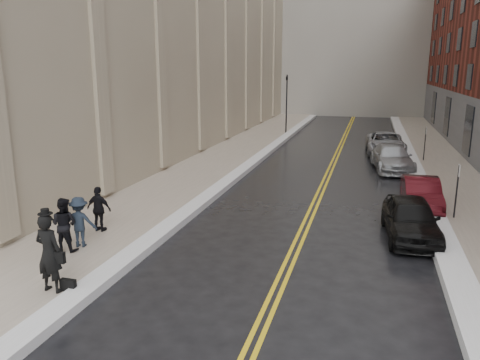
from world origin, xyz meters
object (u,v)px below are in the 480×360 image
Objects in this scene: car_black at (411,218)px; car_silver_far at (385,143)px; car_silver_near at (392,158)px; pedestrian_a at (64,224)px; car_maroon at (421,194)px; pedestrian_b at (80,222)px; pedestrian_main at (49,253)px; pedestrian_c at (99,209)px.

car_silver_far reaches higher than car_black.
car_silver_near is 2.90× the size of pedestrian_a.
car_black reaches higher than car_maroon.
pedestrian_a is 1.04× the size of pedestrian_b.
car_black is 11.55m from car_silver_near.
pedestrian_b reaches higher than car_silver_far.
pedestrian_a is at bearing -145.00° from car_maroon.
car_maroon is at bearing 75.31° from car_black.
car_maroon is 2.44× the size of pedestrian_b.
pedestrian_a is at bearing -56.53° from pedestrian_main.
pedestrian_main reaches higher than car_silver_far.
pedestrian_main is 1.21× the size of pedestrian_a.
car_black is at bearing -101.52° from car_maroon.
pedestrian_c is at bearing -119.94° from car_silver_far.
car_maroon is 13.43m from pedestrian_b.
pedestrian_main reaches higher than car_silver_near.
car_silver_far is 21.99m from pedestrian_c.
car_silver_near is (-0.91, 7.77, 0.06)m from car_maroon.
pedestrian_c is at bearing -151.69° from car_maroon.
pedestrian_c reaches higher than car_maroon.
car_silver_near is at bearing -138.57° from pedestrian_b.
car_silver_far is at bearing -117.05° from pedestrian_a.
car_silver_far is (-0.49, 17.00, 0.03)m from car_black.
pedestrian_c is at bearing -68.55° from pedestrian_main.
car_silver_near is at bearing -124.70° from pedestrian_a.
pedestrian_a is (-10.01, -21.48, 0.26)m from car_silver_far.
car_silver_near is 18.53m from pedestrian_b.
car_silver_far is 25.47m from pedestrian_main.
car_maroon is 12.82m from pedestrian_c.
car_silver_near reaches higher than car_maroon.
pedestrian_main is (-8.64, -23.96, 0.44)m from car_silver_far.
pedestrian_c is at bearing -97.72° from pedestrian_b.
car_maroon is 0.75× the size of car_silver_far.
pedestrian_a is (-11.17, -8.26, 0.35)m from car_maroon.
pedestrian_main is at bearing -123.43° from car_silver_near.
pedestrian_c is (0.04, 1.89, -0.05)m from pedestrian_a.
pedestrian_a is (-10.50, -4.48, 0.29)m from car_black.
car_maroon is 2.33× the size of pedestrian_a.
car_maroon is at bearing -91.10° from car_silver_near.
car_silver_near is at bearing 95.18° from car_maroon.
pedestrian_b is 1.02× the size of pedestrian_c.
car_black is 3.83m from car_maroon.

